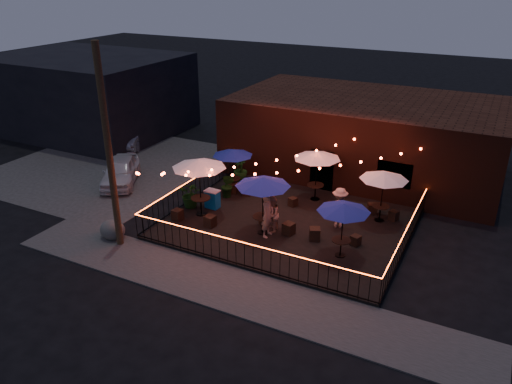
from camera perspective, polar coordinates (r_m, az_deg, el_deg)
ground at (r=20.21m, az=1.40°, el=-6.21°), size 110.00×110.00×0.00m
patio at (r=21.77m, az=3.70°, el=-3.66°), size 10.00×8.00×0.15m
sidewalk at (r=17.79m, az=-3.26°, el=-10.84°), size 18.00×2.50×0.05m
parking_lot at (r=29.58m, az=-16.44°, el=2.94°), size 11.00×12.00×0.02m
brick_building at (r=27.79m, az=12.42°, el=6.37°), size 14.00×8.00×4.00m
background_building at (r=36.38m, az=-18.63°, el=10.65°), size 12.00×9.00×5.00m
utility_pole at (r=19.45m, az=-16.48°, el=4.50°), size 0.26×0.26×8.00m
fence_front at (r=18.35m, az=-1.33°, el=-7.22°), size 10.00×0.04×1.04m
fence_left at (r=23.72m, az=-7.38°, el=0.19°), size 0.04×8.00×1.04m
fence_right at (r=20.30m, az=16.82°, el=-5.04°), size 0.04×8.00×1.04m
festoon_lights at (r=20.89m, az=1.01°, el=2.52°), size 10.02×8.72×1.32m
cafe_table_0 at (r=21.58m, az=-6.54°, el=3.17°), size 3.08×3.08×2.62m
cafe_table_1 at (r=24.05m, az=-2.69°, el=4.47°), size 2.06×2.06×2.17m
cafe_table_2 at (r=19.89m, az=0.79°, el=1.08°), size 2.99×2.99×2.49m
cafe_table_3 at (r=23.16m, az=7.00°, el=4.16°), size 2.40×2.40×2.43m
cafe_table_4 at (r=18.62m, az=10.00°, el=-1.84°), size 2.66×2.66×2.21m
cafe_table_5 at (r=21.67m, az=14.43°, el=1.73°), size 2.54×2.54×2.28m
bistro_chair_0 at (r=22.09m, az=-8.96°, el=-2.58°), size 0.44×0.44×0.48m
bistro_chair_1 at (r=21.35m, az=-5.27°, el=-3.34°), size 0.46×0.46×0.49m
bistro_chair_2 at (r=24.46m, az=-2.68°, el=0.47°), size 0.52×0.52×0.51m
bistro_chair_3 at (r=24.21m, az=-1.06°, el=0.23°), size 0.55×0.55×0.50m
bistro_chair_4 at (r=21.44m, az=1.04°, el=-3.15°), size 0.50×0.50×0.46m
bistro_chair_5 at (r=20.71m, az=3.76°, el=-4.20°), size 0.51×0.51×0.50m
bistro_chair_6 at (r=23.16m, az=4.23°, el=-1.13°), size 0.44×0.44×0.40m
bistro_chair_7 at (r=22.58m, az=8.48°, el=-1.88°), size 0.53×0.53×0.51m
bistro_chair_8 at (r=20.40m, az=6.72°, el=-4.78°), size 0.56×0.56×0.51m
bistro_chair_9 at (r=20.29m, az=11.31°, el=-5.43°), size 0.44×0.44×0.41m
bistro_chair_10 at (r=22.99m, az=13.15°, el=-1.85°), size 0.53×0.53×0.47m
bistro_chair_11 at (r=22.64m, az=15.46°, el=-2.59°), size 0.46×0.46×0.42m
patron_a at (r=20.22m, az=1.33°, el=-2.64°), size 0.47×0.71×1.90m
patron_b at (r=20.60m, az=1.81°, el=-2.59°), size 0.74×0.87×1.60m
patron_c at (r=21.25m, az=9.51°, el=-1.79°), size 1.30×0.98×1.78m
potted_shrub_a at (r=23.01m, az=-7.41°, el=-0.27°), size 1.21×1.07×1.27m
potted_shrub_b at (r=23.84m, az=-3.23°, el=0.74°), size 0.71×0.59×1.22m
potted_shrub_c at (r=25.80m, az=-1.79°, el=2.67°), size 0.89×0.89×1.25m
cooler at (r=22.92m, az=-5.01°, el=-0.79°), size 0.68×0.50×0.86m
boulder at (r=21.43m, az=-16.08°, el=-4.18°), size 1.01×0.86×0.77m
car_white at (r=26.71m, az=-15.23°, el=2.33°), size 3.36×4.22×1.35m
car_silver at (r=32.52m, az=-13.89°, el=6.48°), size 3.06×4.75×1.48m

